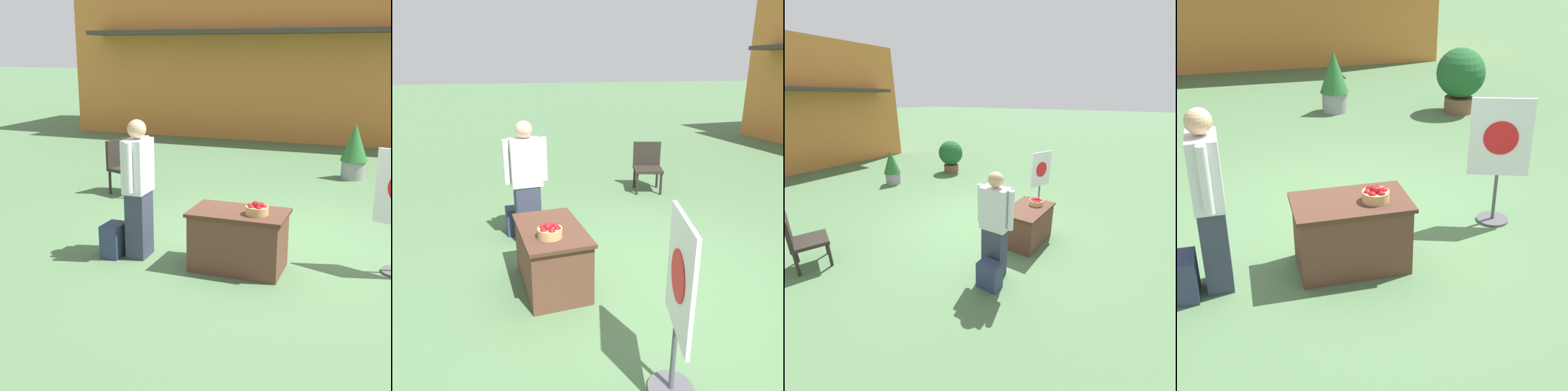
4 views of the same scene
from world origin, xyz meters
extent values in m
plane|color=#4C7047|center=(0.00, 0.00, 0.00)|extent=(120.00, 120.00, 0.00)
cube|color=brown|center=(-0.11, -1.08, 0.34)|extent=(1.07, 0.65, 0.68)
cube|color=#492C20|center=(-0.11, -1.08, 0.70)|extent=(1.13, 0.69, 0.04)
cylinder|color=tan|center=(0.12, -1.14, 0.77)|extent=(0.26, 0.26, 0.10)
sphere|color=red|center=(0.20, -1.14, 0.81)|extent=(0.08, 0.08, 0.08)
sphere|color=#A30F14|center=(0.15, -1.07, 0.81)|extent=(0.08, 0.08, 0.08)
sphere|color=#A30F14|center=(0.07, -1.08, 0.81)|extent=(0.08, 0.08, 0.08)
sphere|color=red|center=(0.04, -1.14, 0.81)|extent=(0.08, 0.08, 0.08)
sphere|color=red|center=(0.07, -1.21, 0.81)|extent=(0.08, 0.08, 0.08)
sphere|color=#A30F14|center=(0.15, -1.22, 0.81)|extent=(0.08, 0.08, 0.08)
sphere|color=red|center=(0.11, -1.17, 0.84)|extent=(0.08, 0.08, 0.08)
sphere|color=red|center=(0.10, -1.14, 0.84)|extent=(0.08, 0.08, 0.08)
sphere|color=red|center=(0.13, -1.17, 0.84)|extent=(0.08, 0.08, 0.08)
cube|color=#33384C|center=(-1.40, -1.11, 0.42)|extent=(0.25, 0.35, 0.84)
cube|color=silver|center=(-1.40, -1.11, 1.17)|extent=(0.27, 0.43, 0.66)
sphere|color=tan|center=(-1.40, -1.11, 1.62)|extent=(0.23, 0.23, 0.23)
cylinder|color=silver|center=(-1.40, -0.85, 1.19)|extent=(0.09, 0.09, 0.61)
cylinder|color=silver|center=(-1.39, -1.37, 1.19)|extent=(0.09, 0.09, 0.61)
cube|color=#2D3856|center=(-1.70, -1.22, 0.21)|extent=(0.24, 0.34, 0.42)
cylinder|color=#4C4C51|center=(1.68, -0.57, 0.01)|extent=(0.36, 0.36, 0.03)
cylinder|color=#4C4C51|center=(1.68, -0.57, 0.31)|extent=(0.04, 0.04, 0.55)
cube|color=silver|center=(1.68, -0.57, 1.02)|extent=(0.65, 0.25, 0.88)
cylinder|color=red|center=(1.67, -0.59, 1.02)|extent=(0.36, 0.13, 0.38)
cylinder|color=gray|center=(0.76, 4.22, 0.19)|extent=(0.47, 0.47, 0.37)
cone|color=#28662D|center=(0.76, 4.22, 0.75)|extent=(0.54, 0.54, 0.76)
cylinder|color=brown|center=(3.02, 3.61, 0.14)|extent=(0.55, 0.55, 0.29)
sphere|color=#1E5628|center=(3.02, 3.61, 0.74)|extent=(0.91, 0.91, 0.91)
camera|label=1|loc=(1.55, -6.96, 2.55)|focal=50.00mm
camera|label=2|loc=(3.68, -1.93, 2.40)|focal=35.00mm
camera|label=3|loc=(-4.46, -2.98, 2.72)|focal=24.00mm
camera|label=4|loc=(-1.10, -5.65, 2.99)|focal=50.00mm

